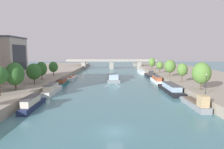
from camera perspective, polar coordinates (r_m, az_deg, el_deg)
The scene contains 26 objects.
ground_plane at distance 29.34m, azimuth 0.83°, elevation -17.20°, with size 400.00×400.00×0.00m, color teal.
quay_left at distance 90.37m, azimuth -24.59°, elevation -0.59°, with size 36.00×170.00×2.12m, color gray.
quay_right at distance 90.89m, azimuth 24.39°, elevation -0.54°, with size 36.00×170.00×2.12m, color gray.
barge_midriver at distance 80.97m, azimuth 0.36°, elevation -0.88°, with size 5.23×24.25×2.98m.
wake_behind_barge at distance 66.39m, azimuth 0.10°, elevation -3.40°, with size 5.60×5.89×0.03m.
moored_boat_left_upstream at distance 43.34m, azimuth -23.36°, elevation -8.22°, with size 2.24×11.41×2.58m.
moored_boat_left_end at distance 56.75m, azimuth -18.02°, elevation -4.33°, with size 2.77×12.77×2.87m.
moored_boat_left_far at distance 69.75m, azimuth -14.78°, elevation -2.22°, with size 2.13×11.29×2.66m.
moored_boat_left_midway at distance 83.56m, azimuth -12.14°, elevation -0.99°, with size 2.62×12.58×2.26m.
moored_boat_right_near at distance 44.29m, azimuth 24.32°, elevation -8.05°, with size 2.36×11.16×3.43m.
moored_boat_right_gap_after at distance 58.09m, azimuth 17.57°, elevation -4.15°, with size 3.45×16.49×2.65m.
moored_boat_right_midway at distance 75.77m, azimuth 13.53°, elevation -1.45°, with size 2.76×14.00×2.67m.
moored_boat_right_downstream at distance 89.69m, azimuth 11.45°, elevation -0.18°, with size 2.56×14.23×3.38m.
moored_boat_right_end at distance 106.84m, azimuth 9.10°, elevation 0.83°, with size 3.07×16.76×2.38m.
tree_left_far at distance 54.60m, azimuth -27.70°, elevation 0.17°, with size 4.62×4.62×7.17m.
tree_left_by_lamp at distance 62.67m, azimuth -22.88°, elevation 0.87°, with size 4.58×4.58×6.32m.
tree_left_distant at distance 71.45m, azimuth -20.87°, elevation 1.70°, with size 3.88×3.88×6.33m.
tree_left_midway at distance 80.99m, azimuth -17.61°, elevation 2.24°, with size 3.74×3.74×5.83m.
tree_right_by_lamp at distance 53.47m, azimuth 25.81°, elevation 0.38°, with size 4.69×4.69×7.19m.
tree_right_end_of_row at distance 64.55m, azimuth 20.83°, elevation 1.41°, with size 3.32×3.32×6.18m.
tree_right_past_mid at distance 77.81m, azimuth 17.40°, elevation 2.43°, with size 4.45×4.45×6.69m.
tree_right_far at distance 90.44m, azimuth 14.51°, elevation 2.71°, with size 3.31×3.31×5.32m.
tree_right_distant at distance 106.04m, azimuth 12.22°, elevation 3.73°, with size 3.69×3.69×6.50m.
lamppost_right_bank at distance 48.53m, azimuth 26.96°, elevation -2.41°, with size 0.28×0.28×4.76m.
building_left_far_end at distance 72.88m, azimuth -30.96°, elevation 4.09°, with size 13.14×11.95×14.86m.
bridge_far at distance 131.33m, azimuth -0.19°, elevation 3.64°, with size 63.13×4.40×6.66m.
Camera 1 is at (-0.62, -26.74, 12.04)m, focal length 29.71 mm.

